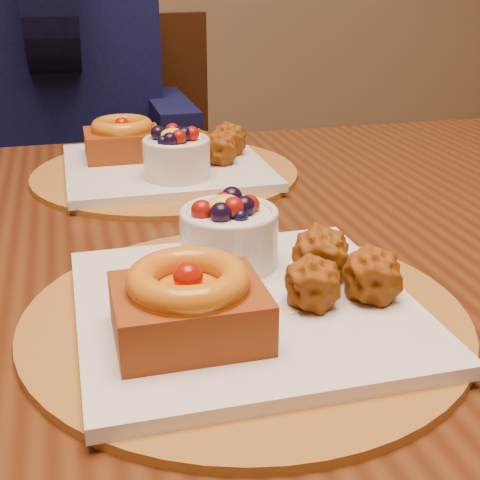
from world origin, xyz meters
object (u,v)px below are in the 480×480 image
at_px(dining_table, 197,290).
at_px(place_setting_near, 240,291).
at_px(place_setting_far, 164,160).
at_px(diner, 54,53).
at_px(chair_far, 140,201).

distance_m(dining_table, place_setting_near, 0.24).
bearing_deg(place_setting_near, dining_table, 89.19).
height_order(dining_table, place_setting_near, place_setting_near).
height_order(place_setting_near, place_setting_far, place_setting_near).
bearing_deg(diner, place_setting_far, -75.01).
distance_m(dining_table, chair_far, 0.83).
height_order(place_setting_near, chair_far, chair_far).
height_order(place_setting_far, diner, diner).
xyz_separation_m(place_setting_near, chair_far, (0.02, 1.02, -0.27)).
relative_size(dining_table, chair_far, 1.72).
distance_m(chair_far, diner, 0.40).
height_order(place_setting_near, diner, diner).
height_order(dining_table, diner, diner).
xyz_separation_m(chair_far, diner, (-0.16, -0.08, 0.36)).
distance_m(place_setting_near, chair_far, 1.06).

